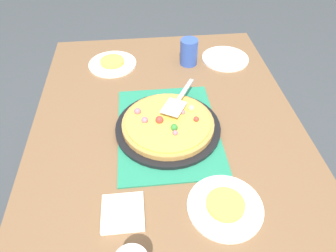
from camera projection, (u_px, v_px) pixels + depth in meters
The scene contains 13 objects.
ground_plane at pixel (168, 230), 1.64m from camera, with size 8.00×8.00×0.00m, color #3D4247.
dining_table at pixel (168, 150), 1.20m from camera, with size 1.40×1.00×0.75m.
placemat at pixel (168, 129), 1.12m from camera, with size 0.48×0.36×0.01m, color #237F5B.
pizza_pan at pixel (168, 127), 1.11m from camera, with size 0.38×0.38×0.01m, color black.
pizza at pixel (168, 123), 1.10m from camera, with size 0.33×0.33×0.05m.
plate_near_left at pixel (113, 64), 1.43m from camera, with size 0.22×0.22×0.01m, color white.
plate_far_right at pixel (225, 207), 0.88m from camera, with size 0.22×0.22×0.01m, color white.
plate_side at pixel (225, 59), 1.46m from camera, with size 0.22×0.22×0.01m, color white.
served_slice_left at pixel (112, 62), 1.42m from camera, with size 0.11×0.11×0.02m, color #EAB747.
served_slice_right at pixel (226, 204), 0.88m from camera, with size 0.11×0.11×0.02m, color #EAB747.
cup_far at pixel (189, 52), 1.40m from camera, with size 0.08×0.08×0.12m, color #3351AD.
pizza_server at pixel (179, 100), 1.14m from camera, with size 0.22×0.15×0.01m.
napkin_stack at pixel (123, 213), 0.87m from camera, with size 0.12×0.12×0.02m, color white.
Camera 1 is at (-0.79, 0.08, 1.54)m, focal length 32.80 mm.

